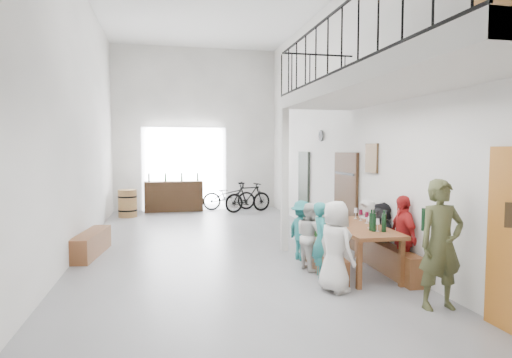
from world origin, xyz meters
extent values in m
plane|color=slate|center=(0.00, 0.00, 0.00)|extent=(12.00, 12.00, 0.00)
plane|color=white|center=(0.00, 6.00, 2.75)|extent=(5.50, 0.00, 5.50)
plane|color=white|center=(0.00, -6.00, 2.75)|extent=(5.50, 0.00, 5.50)
plane|color=white|center=(-2.75, 0.00, 2.75)|extent=(0.00, 12.00, 12.00)
plane|color=white|center=(2.75, 0.00, 2.75)|extent=(0.00, 12.00, 12.00)
cube|color=white|center=(-0.40, 5.94, 1.40)|extent=(2.80, 0.08, 2.80)
cube|color=#371F10|center=(2.70, -0.30, 1.00)|extent=(0.06, 1.10, 2.00)
cube|color=#2A3229|center=(2.70, 2.50, 1.00)|extent=(0.06, 0.80, 2.00)
cube|color=#3D2B18|center=(2.72, -1.40, 1.90)|extent=(0.04, 0.45, 0.55)
cylinder|color=white|center=(2.71, 1.20, 2.40)|extent=(0.04, 0.28, 0.28)
cube|color=silver|center=(2.00, -3.20, 3.00)|extent=(1.50, 5.60, 0.25)
cube|color=black|center=(1.27, -3.20, 3.98)|extent=(0.03, 5.60, 0.03)
cube|color=black|center=(1.27, -3.20, 3.15)|extent=(0.03, 5.60, 0.03)
cube|color=black|center=(2.00, -0.42, 3.98)|extent=(1.50, 0.03, 0.03)
cube|color=silver|center=(1.30, -0.45, 1.44)|extent=(0.14, 0.14, 2.88)
cube|color=brown|center=(2.09, -2.21, 0.76)|extent=(0.90, 2.00, 0.06)
cube|color=brown|center=(1.71, -3.03, 0.36)|extent=(0.07, 0.07, 0.73)
cube|color=brown|center=(2.38, -3.07, 0.36)|extent=(0.07, 0.07, 0.73)
cube|color=brown|center=(1.80, -1.35, 0.36)|extent=(0.07, 0.07, 0.73)
cube|color=brown|center=(2.47, -1.39, 0.36)|extent=(0.07, 0.07, 0.73)
cube|color=brown|center=(1.52, -2.13, 0.21)|extent=(0.47, 1.81, 0.41)
cube|color=brown|center=(2.57, -2.26, 0.23)|extent=(0.33, 2.01, 0.46)
cylinder|color=black|center=(2.23, -2.79, 0.97)|extent=(0.07, 0.07, 0.35)
cylinder|color=black|center=(2.09, -2.65, 0.97)|extent=(0.07, 0.07, 0.35)
cylinder|color=black|center=(2.09, -2.73, 0.97)|extent=(0.07, 0.07, 0.35)
cube|color=brown|center=(-2.50, -0.05, 0.23)|extent=(0.57, 1.65, 0.46)
cylinder|color=olive|center=(-2.19, 4.71, 0.42)|extent=(0.56, 0.56, 0.84)
cylinder|color=black|center=(-2.19, 4.71, 0.21)|extent=(0.57, 0.57, 0.05)
cylinder|color=black|center=(-2.19, 4.71, 0.63)|extent=(0.57, 0.57, 0.05)
cube|color=#371F10|center=(-0.78, 5.65, 0.50)|extent=(1.90, 0.53, 1.00)
cylinder|color=black|center=(-1.58, 5.69, 1.14)|extent=(0.06, 0.06, 0.28)
cylinder|color=black|center=(-1.04, 5.65, 1.14)|extent=(0.06, 0.06, 0.28)
cylinder|color=black|center=(-0.51, 5.65, 1.14)|extent=(0.06, 0.06, 0.28)
cylinder|color=black|center=(0.02, 5.69, 1.14)|extent=(0.06, 0.06, 0.28)
imported|color=silver|center=(1.33, -3.05, 0.66)|extent=(0.61, 0.75, 1.33)
imported|color=#227273|center=(1.38, -2.34, 0.61)|extent=(0.36, 0.49, 1.22)
imported|color=silver|center=(1.36, -1.87, 0.58)|extent=(0.53, 0.63, 1.15)
imported|color=#227273|center=(1.41, -1.24, 0.56)|extent=(0.61, 0.81, 1.11)
imported|color=#B41E1F|center=(2.62, -2.68, 0.67)|extent=(0.39, 0.81, 1.34)
imported|color=black|center=(2.61, -2.02, 0.57)|extent=(0.39, 1.08, 1.15)
imported|color=silver|center=(2.60, -1.51, 0.57)|extent=(0.52, 0.64, 1.14)
imported|color=#444728|center=(2.39, -3.96, 0.84)|extent=(0.62, 0.42, 1.69)
imported|color=#19451E|center=(2.45, 0.75, 0.19)|extent=(0.37, 0.33, 0.39)
imported|color=black|center=(1.07, 5.60, 0.47)|extent=(1.80, 0.64, 0.94)
imported|color=black|center=(1.60, 4.94, 0.50)|extent=(1.72, 0.90, 0.99)
camera|label=1|loc=(-1.09, -8.77, 2.07)|focal=30.00mm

